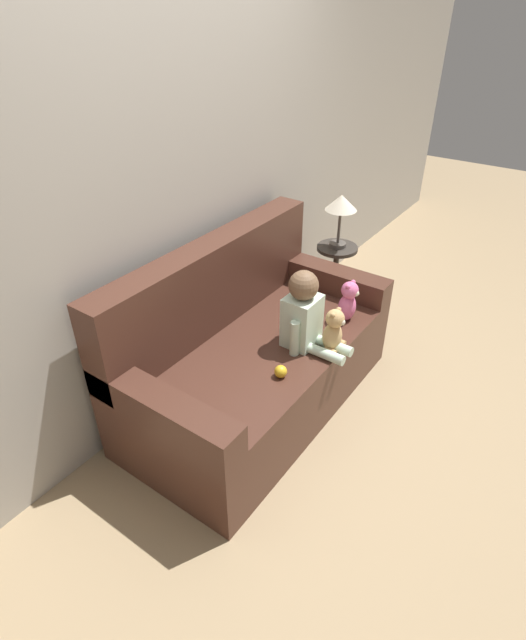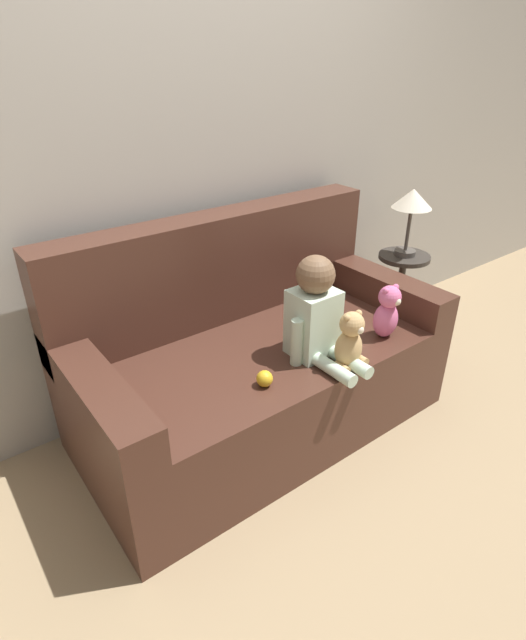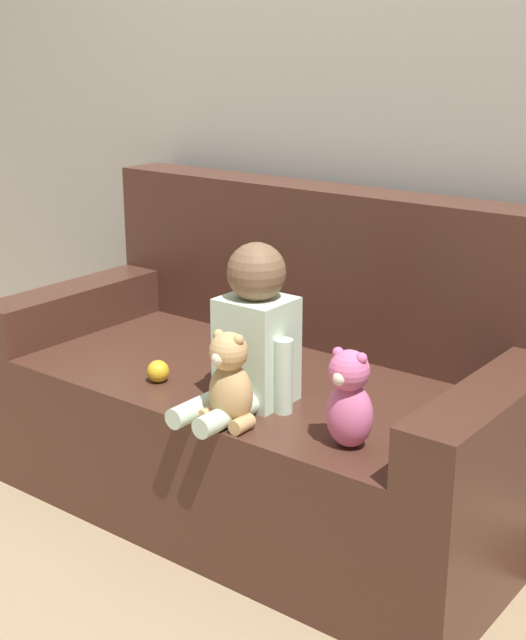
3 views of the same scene
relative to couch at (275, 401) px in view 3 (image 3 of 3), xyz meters
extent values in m
plane|color=#9E8460|center=(0.00, -0.06, -0.33)|extent=(12.00, 12.00, 0.00)
cube|color=#ADA89E|center=(0.00, 0.45, 0.97)|extent=(8.00, 0.05, 2.60)
cube|color=#47281E|center=(0.00, -0.06, -0.10)|extent=(1.69, 0.86, 0.45)
cube|color=#47281E|center=(0.00, 0.28, 0.38)|extent=(1.69, 0.18, 0.52)
cube|color=#47281E|center=(-0.76, -0.06, 0.20)|extent=(0.16, 0.86, 0.15)
cube|color=#47281E|center=(0.76, -0.06, 0.20)|extent=(0.16, 0.86, 0.15)
cube|color=silver|center=(0.13, -0.26, 0.27)|extent=(0.19, 0.17, 0.30)
sphere|color=brown|center=(0.13, -0.26, 0.49)|extent=(0.16, 0.16, 0.16)
cylinder|color=silver|center=(0.08, -0.45, 0.15)|extent=(0.06, 0.21, 0.06)
cylinder|color=silver|center=(0.17, -0.45, 0.15)|extent=(0.06, 0.21, 0.06)
cylinder|color=silver|center=(0.02, -0.28, 0.23)|extent=(0.05, 0.05, 0.21)
cylinder|color=silver|center=(0.24, -0.28, 0.23)|extent=(0.05, 0.05, 0.21)
ellipsoid|color=tan|center=(0.17, -0.43, 0.21)|extent=(0.12, 0.10, 0.17)
sphere|color=tan|center=(0.17, -0.43, 0.33)|extent=(0.10, 0.10, 0.10)
sphere|color=tan|center=(0.14, -0.43, 0.37)|extent=(0.03, 0.03, 0.03)
sphere|color=tan|center=(0.21, -0.43, 0.37)|extent=(0.03, 0.03, 0.03)
sphere|color=beige|center=(0.17, -0.47, 0.32)|extent=(0.04, 0.04, 0.04)
cylinder|color=tan|center=(0.12, -0.45, 0.14)|extent=(0.04, 0.07, 0.04)
cylinder|color=tan|center=(0.23, -0.45, 0.14)|extent=(0.04, 0.07, 0.04)
ellipsoid|color=#DB6699|center=(0.49, -0.35, 0.21)|extent=(0.12, 0.10, 0.17)
sphere|color=#DB6699|center=(0.49, -0.36, 0.33)|extent=(0.10, 0.10, 0.10)
sphere|color=#DB6699|center=(0.46, -0.36, 0.36)|extent=(0.03, 0.03, 0.03)
sphere|color=#DB6699|center=(0.53, -0.36, 0.36)|extent=(0.03, 0.03, 0.03)
sphere|color=beige|center=(0.49, -0.40, 0.32)|extent=(0.04, 0.04, 0.04)
sphere|color=gold|center=(-0.19, -0.33, 0.16)|extent=(0.07, 0.07, 0.07)
camera|label=1|loc=(-1.86, -1.40, 1.78)|focal=28.00mm
camera|label=2|loc=(-1.17, -1.61, 1.29)|focal=28.00mm
camera|label=3|loc=(1.56, -2.08, 1.10)|focal=50.00mm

